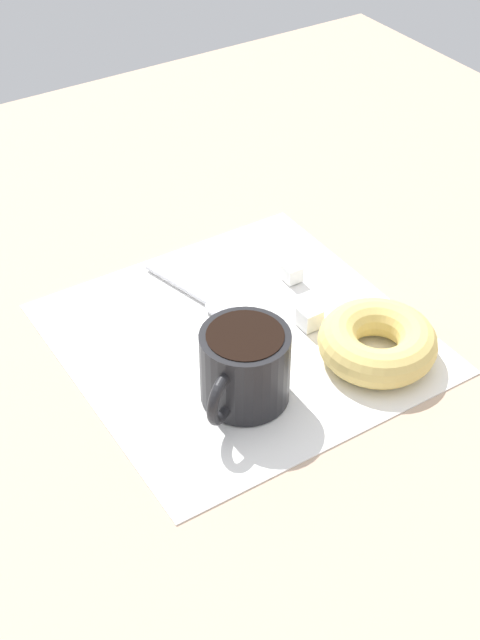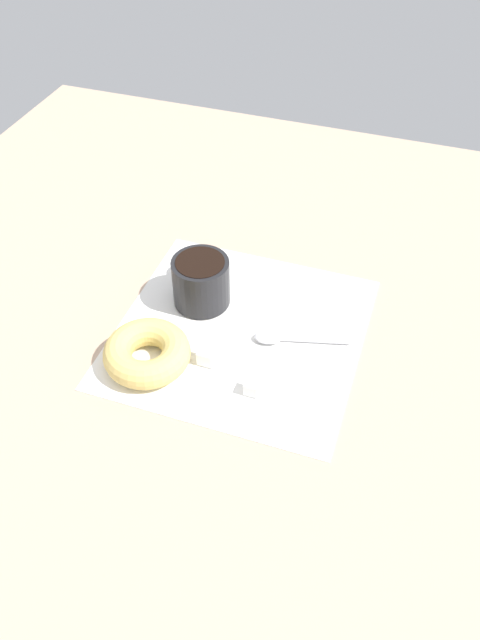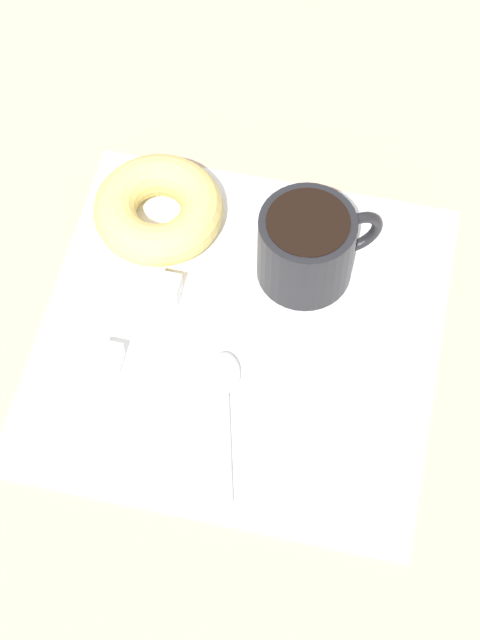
# 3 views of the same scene
# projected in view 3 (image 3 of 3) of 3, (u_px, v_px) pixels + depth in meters

# --- Properties ---
(ground_plane) EXTENTS (1.20, 1.20, 0.02)m
(ground_plane) POSITION_uv_depth(u_px,v_px,m) (224.00, 330.00, 0.86)
(ground_plane) COLOR tan
(napkin) EXTENTS (0.31, 0.31, 0.00)m
(napkin) POSITION_uv_depth(u_px,v_px,m) (240.00, 334.00, 0.85)
(napkin) COLOR white
(napkin) RESTS_ON ground_plane
(coffee_cup) EXTENTS (0.10, 0.08, 0.07)m
(coffee_cup) POSITION_uv_depth(u_px,v_px,m) (308.00, 246.00, 0.85)
(coffee_cup) COLOR black
(coffee_cup) RESTS_ON napkin
(donut) EXTENTS (0.11, 0.11, 0.04)m
(donut) POSITION_uv_depth(u_px,v_px,m) (158.00, 210.00, 0.89)
(donut) COLOR #E5C66B
(donut) RESTS_ON napkin
(spoon) EXTENTS (0.05, 0.12, 0.01)m
(spoon) POSITION_uv_depth(u_px,v_px,m) (225.00, 391.00, 0.82)
(spoon) COLOR silver
(spoon) RESTS_ON napkin
(sugar_cube) EXTENTS (0.02, 0.02, 0.02)m
(sugar_cube) POSITION_uv_depth(u_px,v_px,m) (168.00, 289.00, 0.86)
(sugar_cube) COLOR white
(sugar_cube) RESTS_ON napkin
(sugar_cube_extra) EXTENTS (0.02, 0.02, 0.02)m
(sugar_cube_extra) POSITION_uv_depth(u_px,v_px,m) (111.00, 356.00, 0.83)
(sugar_cube_extra) COLOR white
(sugar_cube_extra) RESTS_ON napkin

